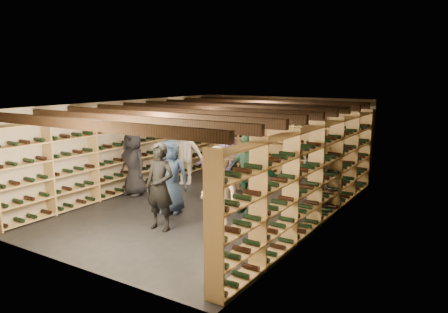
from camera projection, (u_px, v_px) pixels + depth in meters
ground at (211, 205)px, 10.43m from camera, size 8.00×8.00×0.00m
walls at (211, 156)px, 10.20m from camera, size 5.52×8.02×2.40m
ceiling at (211, 104)px, 9.98m from camera, size 5.50×8.00×0.01m
ceiling_joists at (211, 110)px, 10.01m from camera, size 5.40×7.12×0.18m
wine_rack_left at (131, 151)px, 11.58m from camera, size 0.32×7.50×2.15m
wine_rack_right at (315, 174)px, 8.88m from camera, size 0.32×7.50×2.15m
wine_rack_back at (280, 140)px, 13.41m from camera, size 4.70×0.30×2.15m
crate_stack_left at (233, 178)px, 12.08m from camera, size 0.59×0.51×0.51m
crate_stack_right at (246, 180)px, 11.77m from camera, size 0.58×0.47×0.51m
crate_loose at (306, 191)px, 11.37m from camera, size 0.55×0.41×0.17m
person_0 at (133, 164)px, 11.15m from camera, size 0.86×0.61×1.66m
person_1 at (160, 187)px, 8.64m from camera, size 0.67×0.46×1.76m
person_3 at (219, 189)px, 8.59m from camera, size 1.25×0.97×1.70m
person_4 at (260, 186)px, 9.27m from camera, size 0.94×0.69×1.48m
person_6 at (170, 177)px, 9.73m from camera, size 0.95×0.79×1.66m
person_7 at (254, 175)px, 10.28m from camera, size 0.58×0.42×1.48m
person_8 at (253, 166)px, 10.81m from camera, size 0.89×0.74×1.66m
person_9 at (185, 153)px, 12.27m from camera, size 1.33×1.06×1.80m
person_10 at (247, 173)px, 9.73m from camera, size 1.13×0.69×1.81m
person_11 at (227, 167)px, 10.71m from camera, size 1.61×0.82×1.66m
person_12 at (315, 174)px, 9.98m from camera, size 0.90×0.69×1.65m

